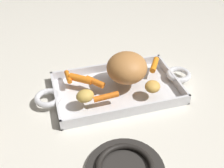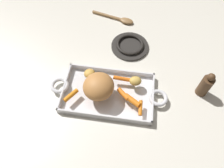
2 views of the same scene
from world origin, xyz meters
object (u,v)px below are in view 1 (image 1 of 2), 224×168
potato_halved (85,96)px  baby_carrot_center_left (154,65)px  baby_carrot_center_right (81,79)px  baby_carrot_southeast (106,97)px  roasting_dish (117,89)px  pork_roast (127,68)px  baby_carrot_southwest (95,82)px  potato_whole (153,87)px  baby_carrot_northwest (68,77)px

potato_halved → baby_carrot_center_left: bearing=-158.2°
potato_halved → baby_carrot_center_right: bearing=-92.9°
baby_carrot_center_left → baby_carrot_southeast: 0.22m
roasting_dish → pork_roast: 0.07m
pork_roast → baby_carrot_southwest: size_ratio=2.08×
baby_carrot_center_right → potato_whole: size_ratio=1.47×
baby_carrot_center_left → potato_whole: 0.12m
baby_carrot_center_right → potato_whole: 0.21m
baby_carrot_southeast → potato_whole: bearing=179.3°
potato_whole → potato_halved: (0.19, -0.01, 0.00)m
baby_carrot_northwest → baby_carrot_center_left: baby_carrot_center_left is taller
baby_carrot_center_left → baby_carrot_southwest: (0.20, 0.04, 0.00)m
baby_carrot_center_right → pork_roast: bearing=169.4°
roasting_dish → baby_carrot_center_right: bearing=-20.0°
pork_roast → potato_whole: size_ratio=2.63×
baby_carrot_center_right → potato_whole: potato_whole is taller
pork_roast → baby_carrot_northwest: pork_roast is taller
roasting_dish → baby_carrot_southeast: (0.05, 0.06, 0.03)m
baby_carrot_center_right → baby_carrot_center_left: 0.24m
roasting_dish → potato_whole: bearing=144.9°
baby_carrot_northwest → baby_carrot_southwest: size_ratio=1.00×
roasting_dish → baby_carrot_center_left: (-0.14, -0.05, 0.03)m
roasting_dish → baby_carrot_southeast: size_ratio=6.88×
baby_carrot_northwest → potato_whole: 0.26m
baby_carrot_northwest → baby_carrot_center_right: size_ratio=0.87×
potato_halved → baby_carrot_southeast: bearing=171.0°
roasting_dish → baby_carrot_southeast: bearing=50.9°
baby_carrot_center_left → baby_carrot_southwest: 0.21m
pork_roast → potato_halved: (0.14, 0.06, -0.03)m
baby_carrot_southeast → potato_halved: (0.06, -0.01, 0.01)m
baby_carrot_northwest → potato_halved: bearing=104.8°
baby_carrot_southeast → baby_carrot_northwest: bearing=-54.6°
roasting_dish → pork_roast: bearing=-161.2°
baby_carrot_northwest → potato_halved: potato_halved is taller
baby_carrot_center_left → potato_halved: potato_halved is taller
pork_roast → baby_carrot_northwest: (0.17, -0.05, -0.04)m
pork_roast → baby_carrot_southeast: bearing=40.9°
roasting_dish → baby_carrot_center_left: size_ratio=7.20×
baby_carrot_northwest → roasting_dish: bearing=155.3°
baby_carrot_southeast → potato_halved: size_ratio=1.42×
baby_carrot_center_left → baby_carrot_southeast: bearing=29.7°
roasting_dish → baby_carrot_northwest: 0.15m
roasting_dish → potato_whole: size_ratio=10.31×
potato_whole → potato_halved: potato_halved is taller
baby_carrot_center_right → potato_whole: bearing=152.5°
potato_halved → baby_carrot_southwest: bearing=-123.7°
roasting_dish → potato_halved: size_ratio=9.77×
baby_carrot_northwest → baby_carrot_center_left: (-0.28, 0.01, 0.00)m
baby_carrot_center_left → baby_carrot_center_right: bearing=2.6°
roasting_dish → pork_roast: size_ratio=3.91×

